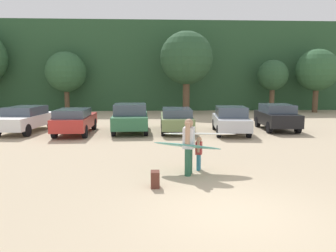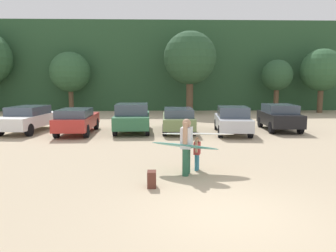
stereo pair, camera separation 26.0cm
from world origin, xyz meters
TOP-DOWN VIEW (x-y plane):
  - ground_plane at (0.00, 0.00)m, footprint 120.00×120.00m
  - hillside_ridge at (0.00, 32.10)m, footprint 108.00×12.00m
  - tree_center_left at (-9.85, 24.72)m, footprint 3.77×3.77m
  - tree_center_right at (1.35, 23.11)m, footprint 4.77×4.77m
  - tree_right at (9.70, 24.06)m, footprint 2.90×2.90m
  - tree_center at (13.73, 23.58)m, footprint 3.91×3.91m
  - parked_car_white at (-9.05, 12.23)m, footprint 2.25×4.90m
  - parked_car_red at (-6.06, 11.36)m, footprint 1.81×4.54m
  - parked_car_forest_green at (-3.04, 11.92)m, footprint 2.06×4.38m
  - parked_car_olive_green at (-0.40, 12.00)m, footprint 1.86×4.81m
  - parked_car_silver at (2.58, 11.13)m, footprint 2.16×4.43m
  - parked_car_black at (5.66, 12.31)m, footprint 2.04×4.02m
  - person_adult at (-0.69, 3.07)m, footprint 0.42×0.67m
  - person_child at (-0.29, 3.60)m, footprint 0.26×0.47m
  - surfboard_teal at (-0.76, 3.08)m, footprint 2.26×1.65m
  - surfboard_white at (-0.27, 3.68)m, footprint 2.42×0.90m
  - backpack_dropped at (-1.74, 1.87)m, footprint 0.24×0.34m

SIDE VIEW (x-z plane):
  - ground_plane at x=0.00m, z-range 0.00..0.00m
  - backpack_dropped at x=-1.74m, z-range 0.00..0.45m
  - person_child at x=-0.29m, z-range 0.07..1.17m
  - parked_car_olive_green at x=-0.40m, z-range 0.05..1.44m
  - parked_car_red at x=-6.06m, z-range 0.06..1.49m
  - parked_car_silver at x=2.58m, z-range 0.01..1.54m
  - parked_car_white at x=-9.05m, z-range 0.05..1.53m
  - parked_car_black at x=5.66m, z-range 0.05..1.60m
  - parked_car_forest_green at x=-3.04m, z-range 0.03..1.67m
  - surfboard_teal at x=-0.76m, z-range 0.78..1.04m
  - person_adult at x=-0.69m, z-range 0.11..1.86m
  - surfboard_white at x=-0.27m, z-range 1.09..1.27m
  - tree_right at x=9.70m, z-range 0.98..5.95m
  - tree_center_left at x=-9.85m, z-range 0.94..6.64m
  - tree_center at x=13.73m, z-range 0.99..6.93m
  - hillside_ridge at x=0.00m, z-range 0.00..8.91m
  - tree_center_right at x=1.35m, z-range 1.28..8.69m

